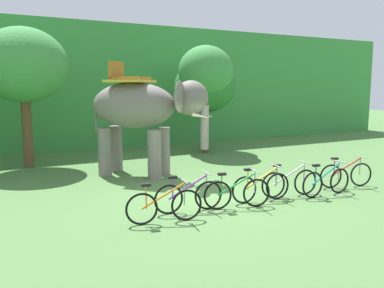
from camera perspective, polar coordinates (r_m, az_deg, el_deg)
The scene contains 13 objects.
ground_plane at distance 11.01m, azimuth 2.31°, elevation -7.38°, with size 80.00×80.00×0.00m, color #4C753D.
foliage_hedge at distance 22.25m, azimuth -13.87°, elevation 7.95°, with size 36.00×6.00×5.93m, color #3D8E42.
tree_right at distance 15.81m, azimuth -22.89°, elevation 10.22°, with size 3.12×3.12×5.07m.
tree_far_right at distance 17.81m, azimuth 1.96°, elevation 10.15°, with size 2.41×2.41×4.75m.
tree_center_right at distance 18.47m, azimuth 1.85°, elevation 8.06°, with size 2.84×2.84×4.11m.
elephant at distance 13.23m, azimuth -7.03°, elevation 4.86°, with size 3.66×3.70×3.78m.
bike_orange at distance 8.81m, azimuth -3.97°, elevation -8.75°, with size 1.69×0.52×0.92m.
bike_purple at distance 9.53m, azimuth -0.48°, elevation -7.42°, with size 1.70×0.52×0.92m.
bike_green at distance 9.87m, azimuth 6.45°, elevation -6.93°, with size 1.67×0.59×0.92m.
bike_yellow at distance 10.53m, azimuth 9.80°, elevation -6.04°, with size 1.71×0.52×0.92m.
bike_white at distance 11.17m, azimuth 13.70°, elevation -5.34°, with size 1.70×0.52×0.92m.
bike_teal at distance 11.53m, azimuth 18.58°, elevation -5.12°, with size 1.71×0.52×0.92m.
bike_red at distance 12.67m, azimuth 21.08°, elevation -4.06°, with size 1.67×0.61×0.92m.
Camera 1 is at (-5.28, -9.21, 2.94)m, focal length 37.44 mm.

